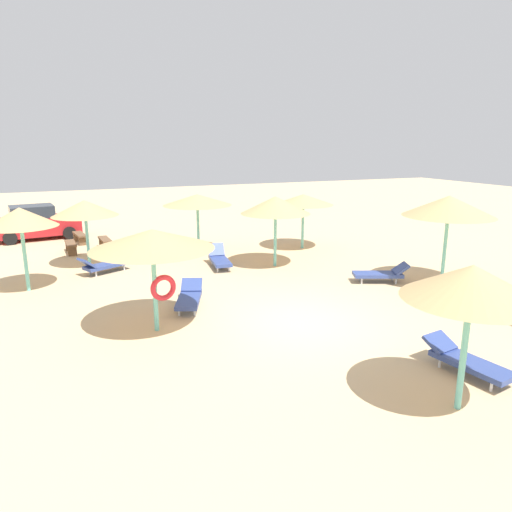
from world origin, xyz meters
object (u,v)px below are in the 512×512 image
Objects in this scene: bench_1 at (80,236)px; parasol_0 at (449,206)px; parasol_3 at (472,283)px; parasol_6 at (20,218)px; parasol_1 at (276,205)px; parked_car at (36,223)px; parasol_4 at (85,208)px; parasol_7 at (197,200)px; lounger_4 at (104,265)px; lounger_2 at (189,297)px; lounger_3 at (466,360)px; parasol_5 at (303,200)px; bench_0 at (71,246)px; bench_2 at (105,242)px; lounger_0 at (382,274)px; parasol_2 at (152,240)px; lounger_1 at (219,259)px.

parasol_0 is at bearing -46.92° from bench_1.
parasol_3 is 13.40m from parasol_6.
parked_car is (-8.94, 9.48, -1.62)m from parasol_1.
parasol_4 reaches higher than parasol_7.
parasol_3 is 0.66× the size of parked_car.
lounger_4 is (-4.29, -2.03, -2.02)m from parasol_7.
parked_car reaches higher than lounger_2.
lounger_2 is 1.01× the size of lounger_3.
parasol_6 is at bearing 125.48° from parasol_3.
parasol_7 reaches higher than parked_car.
lounger_4 is at bearing -174.56° from parasol_5.
parasol_4 is at bearing 112.75° from parasol_3.
bench_2 is at bearing 11.47° from bench_0.
lounger_2 is at bearing 178.68° from lounger_0.
parasol_6 reaches higher than parked_car.
parasol_7 is at bearing 99.16° from lounger_3.
parasol_4 is at bearing -72.36° from parked_car.
lounger_3 is (5.65, -4.93, -2.13)m from parasol_2.
lounger_4 is 1.29× the size of bench_2.
parasol_2 is 14.68m from parked_car.
parasol_5 is at bearing 41.17° from parasol_2.
lounger_0 is 1.04× the size of lounger_1.
parasol_2 is at bearing -81.03° from parasol_4.
parasol_4 reaches higher than lounger_0.
parked_car is at bearing 115.03° from lounger_3.
parasol_5 is 1.36× the size of lounger_2.
parasol_4 reaches higher than bench_1.
lounger_1 is (-0.93, 11.33, -2.13)m from parasol_3.
parasol_3 is 2.63m from lounger_3.
parasol_7 is 7.53m from lounger_2.
parasol_3 reaches higher than parasol_7.
parasol_4 is 7.04m from parked_car.
bench_2 is (-3.87, 5.08, 0.02)m from lounger_1.
parasol_6 reaches higher than parasol_5.
bench_0 is (-6.29, 16.11, -2.11)m from parasol_3.
parasol_3 is 8.27m from lounger_2.
parasol_1 is 1.06× the size of parasol_4.
parasol_0 is 9.08m from lounger_2.
parked_car is at bearing 148.32° from parasol_5.
bench_2 is (1.49, 0.30, 0.00)m from bench_0.
parasol_4 is (-1.21, 7.66, -0.12)m from parasol_2.
parasol_1 reaches higher than parked_car.
parasol_7 is at bearing 7.92° from parasol_4.
parasol_6 reaches higher than lounger_2.
parasol_1 reaches higher than parasol_7.
parasol_6 is at bearing 161.90° from lounger_0.
parasol_4 is at bearing 176.85° from parasol_5.
parasol_1 is 1.00× the size of parasol_3.
lounger_0 is at bearing 148.91° from parasol_0.
parasol_0 is 14.74m from bench_2.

